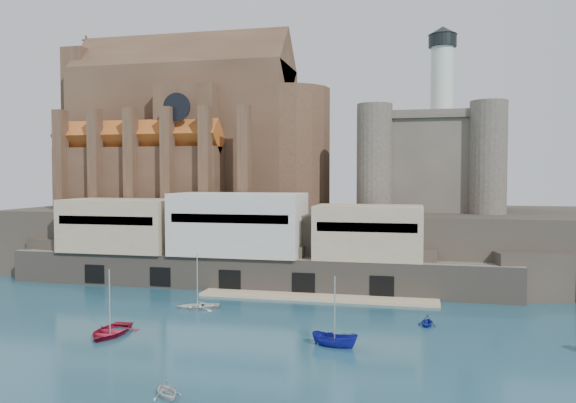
# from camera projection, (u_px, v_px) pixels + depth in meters

# --- Properties ---
(ground) EXTENTS (300.00, 300.00, 0.00)m
(ground) POSITION_uv_depth(u_px,v_px,m) (264.00, 338.00, 53.43)
(ground) COLOR #194153
(ground) RESTS_ON ground
(promontory) EXTENTS (100.00, 36.00, 10.00)m
(promontory) POSITION_uv_depth(u_px,v_px,m) (326.00, 240.00, 91.61)
(promontory) COLOR #29241E
(promontory) RESTS_ON ground
(quay) EXTENTS (70.00, 12.00, 13.05)m
(quay) POSITION_uv_depth(u_px,v_px,m) (237.00, 243.00, 77.88)
(quay) COLOR #6C6356
(quay) RESTS_ON ground
(church) EXTENTS (47.00, 25.93, 30.51)m
(church) POSITION_uv_depth(u_px,v_px,m) (194.00, 138.00, 98.50)
(church) COLOR #493222
(church) RESTS_ON promontory
(castle_keep) EXTENTS (21.20, 21.20, 29.30)m
(castle_keep) POSITION_uv_depth(u_px,v_px,m) (429.00, 158.00, 89.07)
(castle_keep) COLOR #4C463C
(castle_keep) RESTS_ON promontory
(boat_0) EXTENTS (4.46, 1.43, 6.20)m
(boat_0) POSITION_uv_depth(u_px,v_px,m) (110.00, 335.00, 54.47)
(boat_0) COLOR maroon
(boat_0) RESTS_ON ground
(boat_1) EXTENTS (2.80, 2.82, 2.86)m
(boat_1) POSITION_uv_depth(u_px,v_px,m) (167.00, 397.00, 39.20)
(boat_1) COLOR silver
(boat_1) RESTS_ON ground
(boat_2) EXTENTS (2.01, 1.98, 4.39)m
(boat_2) POSITION_uv_depth(u_px,v_px,m) (335.00, 347.00, 50.67)
(boat_2) COLOR navy
(boat_2) RESTS_ON ground
(boat_6) EXTENTS (2.23, 3.85, 5.18)m
(boat_6) POSITION_uv_depth(u_px,v_px,m) (197.00, 308.00, 65.33)
(boat_6) COLOR silver
(boat_6) RESTS_ON ground
(boat_7) EXTENTS (2.54, 1.76, 2.75)m
(boat_7) POSITION_uv_depth(u_px,v_px,m) (427.00, 325.00, 57.79)
(boat_7) COLOR navy
(boat_7) RESTS_ON ground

